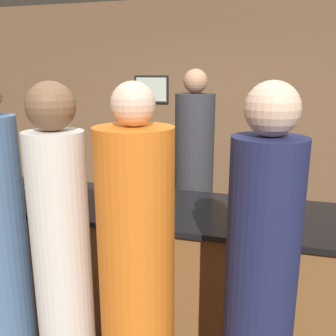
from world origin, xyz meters
name	(u,v)px	position (x,y,z in m)	size (l,w,h in m)	color
ground_plane	(161,336)	(0.00, 0.00, 0.00)	(14.00, 14.00, 0.00)	#4C3823
back_wall	(212,119)	(0.00, 2.24, 1.40)	(8.00, 0.08, 2.80)	brown
bar_counter	(160,274)	(0.00, 0.00, 0.53)	(2.87, 0.79, 1.06)	brown
bartender	(194,191)	(0.08, 0.79, 0.93)	(0.34, 0.34, 1.99)	#2D2D33
guest_0	(258,312)	(0.71, -0.82, 0.91)	(0.31, 0.31, 1.93)	#1E234C
guest_2	(0,268)	(-0.65, -0.83, 0.92)	(0.31, 0.31, 1.96)	#4C6B93
guest_3	(64,281)	(-0.26, -0.85, 0.92)	(0.29, 0.29, 1.92)	silver
guest_4	(137,296)	(0.14, -0.83, 0.89)	(0.36, 0.36, 1.92)	orange
wine_bottle_1	(151,197)	(0.00, -0.18, 1.18)	(0.07, 0.07, 0.31)	black
wine_glass_0	(290,206)	(0.85, -0.11, 1.18)	(0.07, 0.07, 0.16)	silver
wine_glass_1	(17,192)	(-0.88, -0.35, 1.19)	(0.08, 0.08, 0.17)	silver
wine_glass_2	(46,185)	(-0.82, -0.11, 1.18)	(0.08, 0.08, 0.16)	silver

